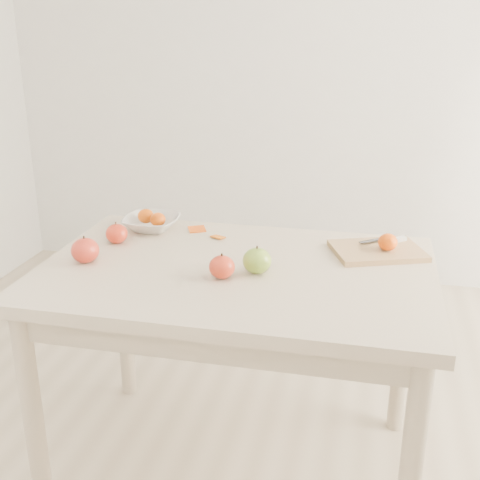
# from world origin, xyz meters

# --- Properties ---
(ground) EXTENTS (3.50, 3.50, 0.00)m
(ground) POSITION_xyz_m (0.00, 0.00, 0.00)
(ground) COLOR #C6B293
(ground) RESTS_ON ground
(table) EXTENTS (1.20, 0.80, 0.75)m
(table) POSITION_xyz_m (0.00, 0.00, 0.65)
(table) COLOR beige
(table) RESTS_ON ground
(cutting_board) EXTENTS (0.33, 0.29, 0.02)m
(cutting_board) POSITION_xyz_m (0.42, 0.21, 0.76)
(cutting_board) COLOR tan
(cutting_board) RESTS_ON table
(board_tangerine) EXTENTS (0.06, 0.06, 0.05)m
(board_tangerine) POSITION_xyz_m (0.45, 0.20, 0.80)
(board_tangerine) COLOR #E75B08
(board_tangerine) RESTS_ON cutting_board
(fruit_bowl) EXTENTS (0.20, 0.20, 0.05)m
(fruit_bowl) POSITION_xyz_m (-0.38, 0.28, 0.77)
(fruit_bowl) COLOR silver
(fruit_bowl) RESTS_ON table
(bowl_tangerine_near) EXTENTS (0.06, 0.06, 0.05)m
(bowl_tangerine_near) POSITION_xyz_m (-0.40, 0.29, 0.80)
(bowl_tangerine_near) COLOR #E06407
(bowl_tangerine_near) RESTS_ON fruit_bowl
(bowl_tangerine_far) EXTENTS (0.06, 0.06, 0.05)m
(bowl_tangerine_far) POSITION_xyz_m (-0.35, 0.26, 0.80)
(bowl_tangerine_far) COLOR #D43A07
(bowl_tangerine_far) RESTS_ON fruit_bowl
(orange_peel_a) EXTENTS (0.07, 0.07, 0.01)m
(orange_peel_a) POSITION_xyz_m (-0.21, 0.30, 0.75)
(orange_peel_a) COLOR #CD4C0E
(orange_peel_a) RESTS_ON table
(orange_peel_b) EXTENTS (0.06, 0.05, 0.01)m
(orange_peel_b) POSITION_xyz_m (-0.12, 0.24, 0.75)
(orange_peel_b) COLOR #D0620E
(orange_peel_b) RESTS_ON table
(paring_knife) EXTENTS (0.16, 0.09, 0.01)m
(paring_knife) POSITION_xyz_m (0.47, 0.28, 0.78)
(paring_knife) COLOR silver
(paring_knife) RESTS_ON cutting_board
(apple_green) EXTENTS (0.09, 0.09, 0.08)m
(apple_green) POSITION_xyz_m (0.07, -0.03, 0.79)
(apple_green) COLOR #5A8819
(apple_green) RESTS_ON table
(apple_red_e) EXTENTS (0.08, 0.08, 0.07)m
(apple_red_e) POSITION_xyz_m (-0.02, -0.09, 0.78)
(apple_red_e) COLOR #980802
(apple_red_e) RESTS_ON table
(apple_red_b) EXTENTS (0.09, 0.09, 0.08)m
(apple_red_b) POSITION_xyz_m (-0.47, -0.06, 0.79)
(apple_red_b) COLOR maroon
(apple_red_b) RESTS_ON table
(apple_red_a) EXTENTS (0.07, 0.07, 0.07)m
(apple_red_a) POSITION_xyz_m (-0.44, 0.12, 0.78)
(apple_red_a) COLOR #A60E0F
(apple_red_a) RESTS_ON table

